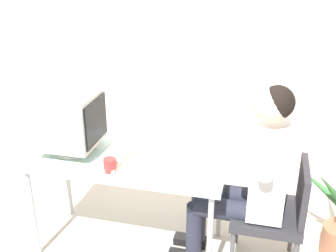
% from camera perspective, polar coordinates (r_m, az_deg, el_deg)
% --- Properties ---
extents(ground_plane, '(12.00, 12.00, 0.00)m').
position_cam_1_polar(ground_plane, '(3.30, -4.99, -15.62)').
color(ground_plane, '#B2ADA3').
extents(wall_back, '(8.00, 0.10, 3.00)m').
position_cam_1_polar(wall_back, '(3.88, 5.38, 14.97)').
color(wall_back, beige).
rests_on(wall_back, ground_plane).
extents(desk, '(1.36, 0.65, 0.75)m').
position_cam_1_polar(desk, '(2.91, -5.47, -4.94)').
color(desk, '#B7B7BC').
rests_on(desk, ground_plane).
extents(crt_monitor, '(0.38, 0.39, 0.43)m').
position_cam_1_polar(crt_monitor, '(2.90, -13.11, 0.88)').
color(crt_monitor, silver).
rests_on(crt_monitor, desk).
extents(keyboard, '(0.19, 0.48, 0.03)m').
position_cam_1_polar(keyboard, '(2.88, -7.01, -3.77)').
color(keyboard, beige).
rests_on(keyboard, desk).
extents(office_chair, '(0.45, 0.45, 0.81)m').
position_cam_1_polar(office_chair, '(2.91, 14.56, -10.93)').
color(office_chair, '#4C4C51').
rests_on(office_chair, ground_plane).
extents(person_seated, '(0.74, 0.60, 1.33)m').
position_cam_1_polar(person_seated, '(2.77, 11.27, -6.22)').
color(person_seated, silver).
rests_on(person_seated, ground_plane).
extents(desk_mug, '(0.08, 0.09, 0.09)m').
position_cam_1_polar(desk_mug, '(2.69, -7.88, -5.26)').
color(desk_mug, red).
rests_on(desk_mug, desk).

